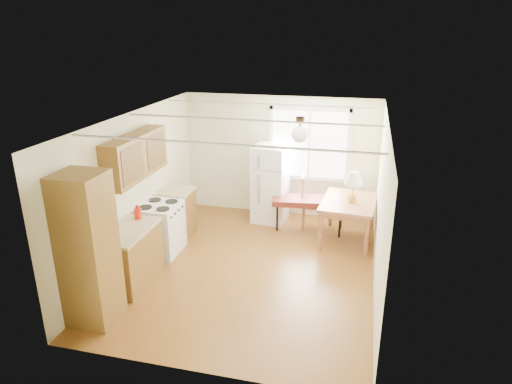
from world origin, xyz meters
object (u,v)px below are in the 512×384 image
(refrigerator, at_px, (270,184))
(bench, at_px, (310,202))
(dining_table, at_px, (349,206))
(chair, at_px, (307,198))

(refrigerator, distance_m, bench, 0.92)
(refrigerator, xyz_separation_m, bench, (0.85, -0.30, -0.20))
(dining_table, relative_size, chair, 1.25)
(bench, xyz_separation_m, dining_table, (0.74, -0.29, 0.09))
(chair, bearing_deg, bench, -65.30)
(refrigerator, xyz_separation_m, dining_table, (1.60, -0.59, -0.11))
(refrigerator, height_order, chair, refrigerator)
(bench, bearing_deg, chair, 111.39)
(refrigerator, height_order, bench, refrigerator)
(refrigerator, relative_size, bench, 1.06)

